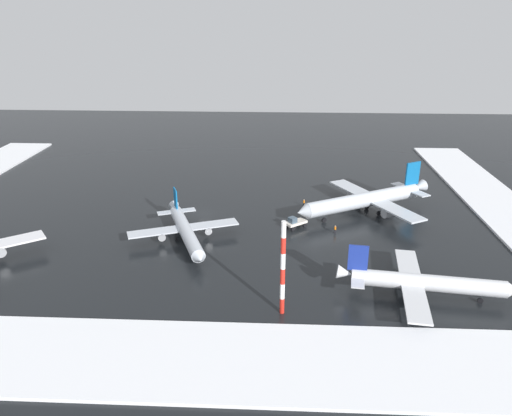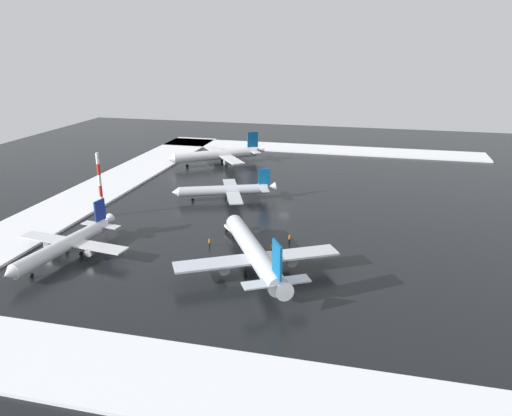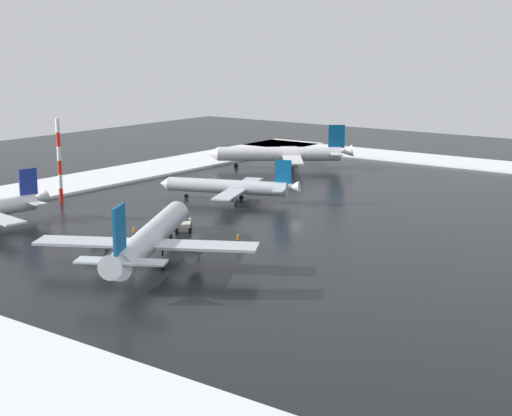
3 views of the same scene
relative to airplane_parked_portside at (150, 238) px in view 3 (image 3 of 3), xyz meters
The scene contains 11 objects.
ground_plane 35.84m from the airplane_parked_portside, behind, with size 240.00×240.00×0.00m, color black.
snow_bank_far 62.68m from the airplane_parked_portside, 124.71° to the right, with size 152.00×16.00×0.50m, color white.
snow_bank_left 102.71m from the airplane_parked_portside, behind, with size 14.00×116.00×0.50m, color white.
airplane_parked_portside is the anchor object (origin of this frame).
airplane_far_rear 78.52m from the airplane_parked_portside, 157.59° to the right, with size 24.23×27.63×9.66m.
airplane_foreground_jet 40.55m from the airplane_parked_portside, 156.03° to the right, with size 21.22×25.07×7.76m.
pushback_tug 18.08m from the airplane_parked_portside, 151.62° to the right, with size 4.95×4.62×2.50m.
ground_crew_near_tug 8.20m from the airplane_parked_portside, 169.86° to the left, with size 0.36×0.36×1.71m.
ground_crew_by_nose_gear 13.57m from the airplane_parked_portside, 125.49° to the right, with size 0.36×0.36×1.71m.
ground_crew_mid_apron 14.15m from the airplane_parked_portside, 164.17° to the left, with size 0.36×0.36×1.71m.
antenna_mast 44.13m from the airplane_parked_portside, 114.86° to the right, with size 0.70×0.70×14.79m.
Camera 3 is at (105.24, 70.32, 28.12)m, focal length 55.00 mm.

